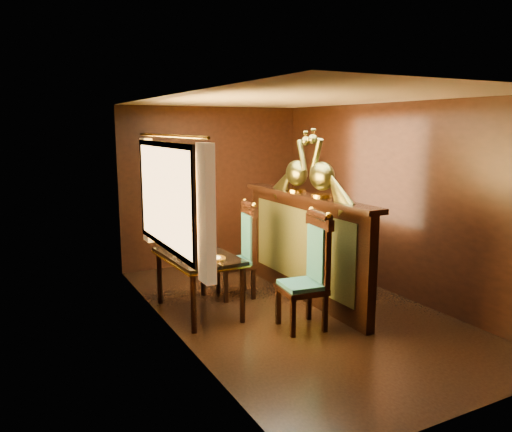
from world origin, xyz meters
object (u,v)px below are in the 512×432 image
at_px(dining_table, 198,260).
at_px(peacock_right, 297,162).
at_px(chair_right, 244,247).
at_px(chair_left, 312,267).
at_px(peacock_left, 322,163).

height_order(dining_table, peacock_right, peacock_right).
bearing_deg(dining_table, peacock_right, -1.12).
bearing_deg(peacock_right, chair_right, 157.79).
bearing_deg(chair_left, chair_right, 105.72).
relative_size(dining_table, chair_left, 0.94).
relative_size(chair_left, peacock_right, 1.68).
bearing_deg(chair_right, dining_table, -151.07).
bearing_deg(chair_left, peacock_right, 73.71).
distance_m(dining_table, chair_left, 1.36).
distance_m(dining_table, peacock_right, 1.77).
xyz_separation_m(dining_table, peacock_right, (1.38, 0.03, 1.10)).
xyz_separation_m(chair_left, chair_right, (-0.20, 1.27, -0.03)).
relative_size(dining_table, chair_right, 0.99).
distance_m(dining_table, peacock_left, 1.85).
relative_size(chair_left, chair_right, 1.04).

